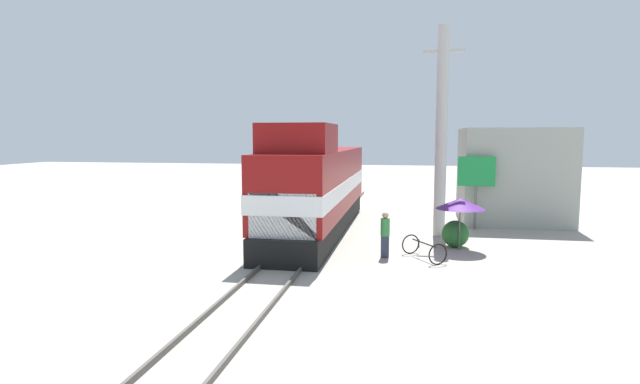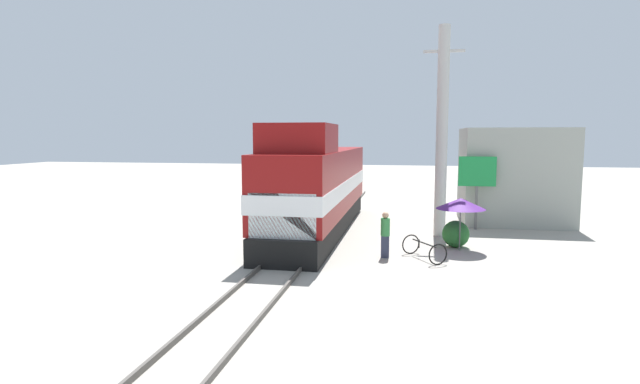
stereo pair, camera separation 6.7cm
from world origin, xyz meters
The scene contains 11 objects.
ground_plane centered at (0.00, 0.00, 0.00)m, with size 120.00×120.00×0.00m, color gray.
rail_near centered at (-0.72, 0.00, 0.07)m, with size 0.08×40.61×0.15m, color #4C4742.
rail_far centered at (0.72, 0.00, 0.07)m, with size 0.08×40.61×0.15m, color #4C4742.
locomotive centered at (0.00, 3.30, 2.11)m, with size 2.86×14.71×5.02m.
utility_pole centered at (5.65, 3.42, 4.73)m, with size 1.80×0.52×9.39m.
vendor_umbrella centered at (6.28, 0.62, 1.89)m, with size 1.93×1.93×2.11m.
billboard_sign centered at (7.48, 5.43, 2.61)m, with size 1.77×0.12×3.57m.
shrub_cluster centered at (6.18, 1.18, 0.55)m, with size 1.10×1.10×1.10m, color #236028.
person_bystander centered at (3.41, -1.14, 0.95)m, with size 0.34×0.34×1.74m.
bicycle centered at (4.84, -1.14, 0.39)m, with size 1.62×1.99×0.77m.
building_block_distant centered at (9.68, 8.05, 2.48)m, with size 5.33×4.52×4.96m, color #999E93.
Camera 1 is at (4.23, -19.64, 4.53)m, focal length 28.00 mm.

